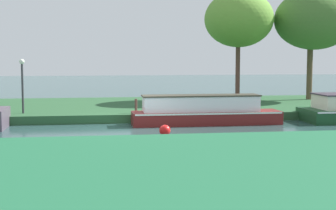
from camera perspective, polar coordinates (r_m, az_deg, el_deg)
name	(u,v)px	position (r m, az deg, el deg)	size (l,w,h in m)	color
ground_plane	(138,129)	(21.58, -3.33, -2.74)	(120.00, 120.00, 0.00)	#2D4C4C
riverbank_far	(127,108)	(28.48, -4.59, -0.34)	(72.00, 10.00, 0.40)	#285330
riverbank_near	(171,173)	(12.75, 0.31, -7.58)	(72.00, 10.00, 0.40)	#1E5E3B
maroon_barge	(204,112)	(23.16, 4.05, -0.73)	(6.72, 1.47, 1.34)	maroon
willow_tree_centre	(239,19)	(31.16, 7.87, 9.43)	(4.05, 4.74, 6.54)	brown
willow_tree_right	(314,20)	(32.46, 15.95, 9.08)	(4.83, 4.40, 6.66)	brown
lamp_post	(22,79)	(24.82, -15.89, 2.84)	(0.24, 0.24, 2.54)	#333338
mooring_post_near	(136,106)	(24.09, -3.58, -0.11)	(0.12, 0.12, 0.67)	brown
channel_buoy	(165,130)	(19.79, -0.35, -2.84)	(0.44, 0.44, 0.44)	red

